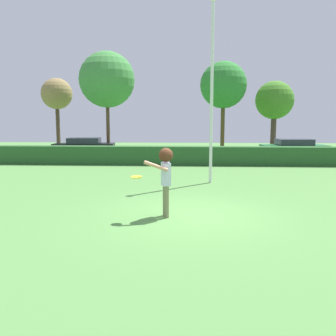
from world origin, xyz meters
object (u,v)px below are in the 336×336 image
Objects in this scene: parked_car_green at (294,147)px; bare_elm_tree at (57,94)px; oak_tree at (274,101)px; maple_tree at (107,80)px; lamppost at (212,83)px; frisbee at (136,177)px; person at (166,172)px; birch_tree at (223,85)px; parked_car_black at (84,146)px.

parked_car_green is 0.73× the size of bare_elm_tree.
bare_elm_tree is (-17.40, -0.36, 0.53)m from oak_tree.
bare_elm_tree is at bearing 151.83° from maple_tree.
parked_car_green is at bearing 58.29° from lamppost.
frisbee is at bearing -111.49° from lamppost.
frisbee is at bearing -75.33° from maple_tree.
person is at bearing -116.72° from parked_car_green.
maple_tree is (-12.94, 2.18, 4.69)m from parked_car_green.
maple_tree is (-12.72, -2.87, 1.39)m from oak_tree.
maple_tree reaches higher than parked_car_green.
bare_elm_tree is at bearing 116.81° from person.
lamppost is 1.05× the size of birch_tree.
lamppost is at bearing -51.80° from bare_elm_tree.
birch_tree is (9.95, 2.60, 4.38)m from parked_car_black.
lamppost reaches higher than frisbee.
oak_tree is (4.20, 1.65, -1.07)m from birch_tree.
person is 0.25× the size of lamppost.
parked_car_black is at bearing -49.98° from bare_elm_tree.
person is 17.30m from parked_car_black.
frisbee is 0.04× the size of birch_tree.
parked_car_green is (7.61, 15.12, -0.49)m from person.
birch_tree reaches higher than frisbee.
lamppost reaches higher than birch_tree.
birch_tree is at bearing -5.54° from bare_elm_tree.
parked_car_black is 5.09m from maple_tree.
parked_car_black is at bearing -136.13° from maple_tree.
oak_tree is at bearing 69.86° from person.
maple_tree is (-6.81, 12.09, 1.47)m from lamppost.
person is at bearing -63.19° from bare_elm_tree.
parked_car_black is at bearing -163.31° from oak_tree.
oak_tree is at bearing 16.69° from parked_car_black.
lamppost is at bearing -97.34° from birch_tree.
birch_tree reaches higher than oak_tree.
frisbee is at bearing -69.62° from parked_car_black.
parked_car_black and parked_car_green have the same top height.
oak_tree is 17.41m from bare_elm_tree.
maple_tree is 5.38m from bare_elm_tree.
parked_car_green is 7.08m from birch_tree.
birch_tree is 0.92× the size of maple_tree.
maple_tree is at bearing -167.28° from oak_tree.
oak_tree is at bearing 92.44° from parked_car_green.
person is 0.26× the size of birch_tree.
bare_elm_tree is at bearing 130.02° from parked_car_black.
parked_car_green is at bearing -3.22° from parked_car_black.
maple_tree reaches higher than parked_car_black.
frisbee is 17.37m from parked_car_black.
lamppost is (1.48, 5.20, 2.74)m from person.
maple_tree is at bearing -28.17° from bare_elm_tree.
birch_tree reaches higher than person.
maple_tree is (1.43, 1.37, 4.69)m from parked_car_black.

